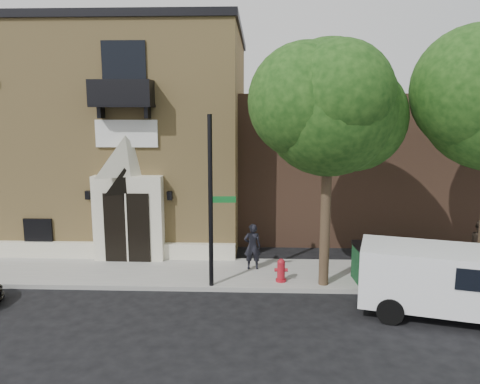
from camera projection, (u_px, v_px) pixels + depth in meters
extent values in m
plane|color=black|center=(138.00, 291.00, 15.09)|extent=(120.00, 120.00, 0.00)
cube|color=gray|center=(177.00, 273.00, 16.51)|extent=(42.00, 3.00, 0.15)
cube|color=tan|center=(115.00, 136.00, 22.29)|extent=(12.00, 10.00, 9.00)
cube|color=black|center=(110.00, 35.00, 21.48)|extent=(12.20, 10.20, 0.30)
cube|color=beige|center=(80.00, 250.00, 17.96)|extent=(12.00, 0.30, 0.60)
cube|color=beige|center=(129.00, 218.00, 17.53)|extent=(2.60, 0.55, 3.20)
pyramid|color=beige|center=(126.00, 156.00, 17.12)|extent=(2.60, 0.55, 1.50)
cube|color=black|center=(127.00, 228.00, 17.30)|extent=(1.70, 0.06, 2.60)
cube|color=beige|center=(127.00, 228.00, 17.26)|extent=(0.06, 0.04, 2.60)
cube|color=white|center=(127.00, 134.00, 17.17)|extent=(2.30, 0.10, 1.00)
cube|color=black|center=(122.00, 106.00, 16.61)|extent=(2.20, 0.90, 0.10)
cube|color=black|center=(118.00, 92.00, 16.11)|extent=(2.20, 0.06, 0.90)
cube|color=black|center=(93.00, 93.00, 16.57)|extent=(0.06, 0.90, 0.90)
cube|color=black|center=(151.00, 93.00, 16.49)|extent=(0.06, 0.90, 0.90)
cube|color=black|center=(124.00, 72.00, 16.81)|extent=(1.60, 0.08, 2.20)
cube|color=black|center=(38.00, 231.00, 17.97)|extent=(1.10, 0.10, 1.00)
cube|color=#FC380E|center=(39.00, 231.00, 18.00)|extent=(0.85, 0.06, 0.75)
cube|color=black|center=(88.00, 195.00, 17.57)|extent=(0.18, 0.18, 0.32)
cube|color=black|center=(170.00, 196.00, 17.45)|extent=(0.18, 0.18, 0.32)
cube|color=brown|center=(424.00, 163.00, 22.91)|extent=(18.00, 8.00, 6.40)
cylinder|color=#38281C|center=(325.00, 221.00, 14.90)|extent=(0.32, 0.32, 4.20)
sphere|color=black|center=(329.00, 108.00, 14.28)|extent=(4.20, 4.20, 4.20)
sphere|color=black|center=(353.00, 118.00, 14.60)|extent=(3.36, 3.36, 3.36)
sphere|color=black|center=(307.00, 101.00, 14.08)|extent=(3.57, 3.57, 3.57)
sphere|color=black|center=(340.00, 94.00, 13.51)|extent=(3.15, 3.15, 3.15)
sphere|color=black|center=(477.00, 90.00, 13.82)|extent=(3.82, 3.82, 3.83)
cube|color=white|center=(450.00, 278.00, 12.98)|extent=(5.14, 3.11, 1.63)
cylinder|color=black|center=(390.00, 311.00, 12.71)|extent=(0.77, 0.42, 0.73)
cylinder|color=black|center=(390.00, 287.00, 14.43)|extent=(0.77, 0.42, 0.73)
cylinder|color=black|center=(211.00, 202.00, 14.69)|extent=(0.15, 0.15, 5.49)
cube|color=#116425|center=(224.00, 199.00, 14.68)|extent=(0.78, 0.09, 0.20)
cube|color=#116425|center=(211.00, 190.00, 15.04)|extent=(0.09, 0.78, 0.20)
cylinder|color=maroon|center=(281.00, 280.00, 15.51)|extent=(0.35, 0.35, 0.08)
cylinder|color=maroon|center=(281.00, 271.00, 15.45)|extent=(0.26, 0.26, 0.54)
sphere|color=maroon|center=(281.00, 263.00, 15.40)|extent=(0.26, 0.26, 0.26)
cylinder|color=maroon|center=(281.00, 270.00, 15.45)|extent=(0.44, 0.12, 0.12)
cube|color=#0E361B|center=(384.00, 264.00, 15.44)|extent=(1.95, 1.16, 1.15)
cube|color=black|center=(385.00, 246.00, 15.33)|extent=(2.00, 1.22, 0.13)
imported|color=#5A7237|center=(139.00, 252.00, 17.68)|extent=(0.59, 0.51, 0.64)
imported|color=black|center=(252.00, 246.00, 16.60)|extent=(0.62, 0.42, 1.65)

